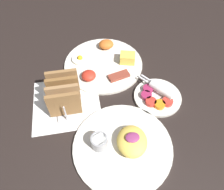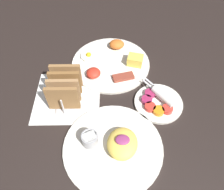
{
  "view_description": "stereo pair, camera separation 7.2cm",
  "coord_description": "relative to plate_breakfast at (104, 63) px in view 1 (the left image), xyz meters",
  "views": [
    {
      "loc": [
        -0.09,
        -0.41,
        0.6
      ],
      "look_at": [
        -0.01,
        0.02,
        0.03
      ],
      "focal_mm": 35.0,
      "sensor_mm": 36.0,
      "label": 1
    },
    {
      "loc": [
        -0.02,
        -0.42,
        0.6
      ],
      "look_at": [
        -0.01,
        0.02,
        0.03
      ],
      "focal_mm": 35.0,
      "sensor_mm": 36.0,
      "label": 2
    }
  ],
  "objects": [
    {
      "name": "napkin_flat",
      "position": [
        -0.15,
        -0.16,
        -0.01
      ],
      "size": [
        0.22,
        0.22,
        0.0
      ],
      "color": "white",
      "rests_on": "ground_plane"
    },
    {
      "name": "ground_plane",
      "position": [
        0.01,
        -0.2,
        -0.01
      ],
      "size": [
        3.0,
        3.0,
        0.0
      ],
      "primitive_type": "plane",
      "color": "black"
    },
    {
      "name": "plate_condiments",
      "position": [
        0.15,
        -0.19,
        0.0
      ],
      "size": [
        0.16,
        0.17,
        0.04
      ],
      "color": "silver",
      "rests_on": "ground_plane"
    },
    {
      "name": "plate_breakfast",
      "position": [
        0.0,
        0.0,
        0.0
      ],
      "size": [
        0.3,
        0.3,
        0.05
      ],
      "color": "silver",
      "rests_on": "ground_plane"
    },
    {
      "name": "plate_foreground",
      "position": [
        0.0,
        -0.35,
        0.0
      ],
      "size": [
        0.29,
        0.29,
        0.06
      ],
      "color": "silver",
      "rests_on": "ground_plane"
    },
    {
      "name": "toast_rack",
      "position": [
        -0.15,
        -0.16,
        0.04
      ],
      "size": [
        0.1,
        0.15,
        0.1
      ],
      "color": "#B7B7BC",
      "rests_on": "ground_plane"
    }
  ]
}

